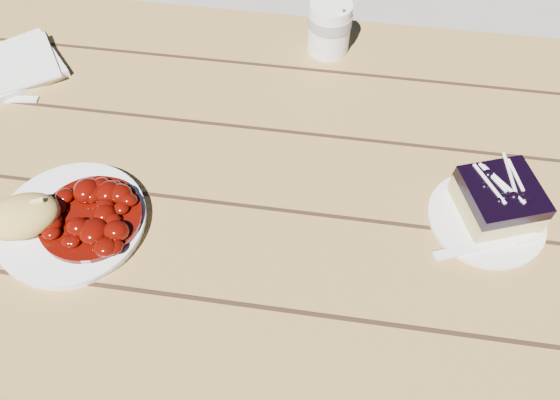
# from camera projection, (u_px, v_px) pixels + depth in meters

# --- Properties ---
(ground) EXTENTS (60.00, 60.00, 0.00)m
(ground) POSITION_uv_depth(u_px,v_px,m) (279.00, 344.00, 1.47)
(ground) COLOR gray
(ground) RESTS_ON ground
(picnic_table) EXTENTS (2.00, 1.55, 0.75)m
(picnic_table) POSITION_uv_depth(u_px,v_px,m) (278.00, 224.00, 1.00)
(picnic_table) COLOR olive
(picnic_table) RESTS_ON ground
(main_plate) EXTENTS (0.21, 0.21, 0.02)m
(main_plate) POSITION_uv_depth(u_px,v_px,m) (72.00, 223.00, 0.80)
(main_plate) COLOR white
(main_plate) RESTS_ON picnic_table
(goulash_stew) EXTENTS (0.15, 0.15, 0.04)m
(goulash_stew) POSITION_uv_depth(u_px,v_px,m) (88.00, 212.00, 0.77)
(goulash_stew) COLOR #520702
(goulash_stew) RESTS_ON main_plate
(bread_roll) EXTENTS (0.13, 0.11, 0.05)m
(bread_roll) POSITION_uv_depth(u_px,v_px,m) (22.00, 216.00, 0.76)
(bread_roll) COLOR #DBB054
(bread_roll) RESTS_ON main_plate
(dessert_plate) EXTENTS (0.16, 0.16, 0.01)m
(dessert_plate) POSITION_uv_depth(u_px,v_px,m) (486.00, 220.00, 0.80)
(dessert_plate) COLOR white
(dessert_plate) RESTS_ON picnic_table
(blueberry_cake) EXTENTS (0.13, 0.13, 0.06)m
(blueberry_cake) POSITION_uv_depth(u_px,v_px,m) (499.00, 199.00, 0.78)
(blueberry_cake) COLOR tan
(blueberry_cake) RESTS_ON dessert_plate
(fork_dessert) EXTENTS (0.16, 0.08, 0.00)m
(fork_dessert) POSITION_uv_depth(u_px,v_px,m) (476.00, 247.00, 0.77)
(fork_dessert) COLOR white
(fork_dessert) RESTS_ON dessert_plate
(coffee_cup) EXTENTS (0.08, 0.08, 0.10)m
(coffee_cup) POSITION_uv_depth(u_px,v_px,m) (329.00, 28.00, 1.00)
(coffee_cup) COLOR white
(coffee_cup) RESTS_ON picnic_table
(napkin_stack) EXTENTS (0.21, 0.21, 0.01)m
(napkin_stack) POSITION_uv_depth(u_px,v_px,m) (15.00, 66.00, 1.00)
(napkin_stack) COLOR white
(napkin_stack) RESTS_ON picnic_table
(fork_table) EXTENTS (0.16, 0.04, 0.00)m
(fork_table) POSITION_uv_depth(u_px,v_px,m) (2.00, 99.00, 0.95)
(fork_table) COLOR white
(fork_table) RESTS_ON picnic_table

